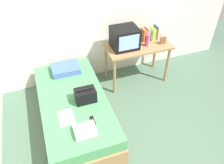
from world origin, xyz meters
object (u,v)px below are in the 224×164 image
Objects in this scene: picture_frame at (163,40)px; water_bottle at (147,40)px; folded_towel at (85,130)px; magazine at (66,117)px; desk at (137,49)px; remote_dark at (93,120)px; bed at (74,110)px; pillow at (66,69)px; tv at (125,38)px; book_row at (149,34)px; handbag at (85,95)px.

water_bottle is at bearing 172.71° from picture_frame.
picture_frame is 0.49× the size of folded_towel.
picture_frame is 2.14m from magazine.
remote_dark is at bearing -135.03° from desk.
magazine is (-0.16, -0.34, 0.25)m from bed.
water_bottle is 0.46× the size of pillow.
water_bottle reaches higher than remote_dark.
tv reaches higher than picture_frame.
folded_towel is (-0.14, -0.15, 0.03)m from remote_dark.
bed is 12.82× the size of remote_dark.
tv is 0.53m from book_row.
handbag is (-1.43, -0.87, -0.30)m from book_row.
handbag is 0.42m from magazine.
pillow is at bearing 79.42° from magazine.
tv is 1.52× the size of magazine.
book_row is at bearing 31.29° from handbag.
bed is 4.55× the size of tv.
handbag is at bearing -140.03° from tv.
desk is 4.16× the size of book_row.
book_row is 1.61m from pillow.
book_row reaches higher than remote_dark.
pillow is 2.94× the size of remote_dark.
remote_dark is (-1.60, -1.05, -0.35)m from picture_frame.
tv is 0.40m from water_bottle.
pillow is 1.58× the size of magazine.
desk is 2.53× the size of pillow.
desk reaches higher than handbag.
tv is at bearing 169.62° from picture_frame.
magazine is at bearing -155.68° from picture_frame.
book_row is at bearing 41.76° from remote_dark.
tv is at bearing -168.40° from book_row.
book_row is (1.60, 0.77, 0.65)m from bed.
folded_towel reaches higher than bed.
tv reaches higher than bed.
folded_towel is at bearing -134.84° from desk.
desk is 7.44× the size of remote_dark.
bed is 0.40m from handbag.
book_row is 0.29m from picture_frame.
pillow reaches higher than folded_towel.
book_row reaches higher than desk.
remote_dark is at bearing 46.72° from folded_towel.
handbag is (-0.91, -0.76, -0.37)m from tv.
book_row is 0.61× the size of pillow.
tv reaches higher than water_bottle.
remote_dark is 0.21m from folded_towel.
book_row is 1.00× the size of folded_towel.
magazine is at bearing -100.58° from pillow.
pillow is (-1.31, 0.05, -0.14)m from desk.
water_bottle is at bearing -125.82° from book_row.
tv is at bearing 167.22° from water_bottle.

